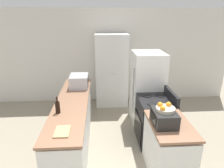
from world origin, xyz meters
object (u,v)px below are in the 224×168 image
refrigerator (147,88)px  wine_bottle (58,107)px  fruit_bowl (165,108)px  stove (154,120)px  microwave (79,81)px  pantry_cabinet (112,71)px  toaster_oven (164,118)px

refrigerator → wine_bottle: bearing=-145.3°
refrigerator → wine_bottle: refrigerator is taller
refrigerator → wine_bottle: (-1.77, -1.23, 0.18)m
refrigerator → fruit_bowl: 1.71m
stove → microwave: microwave is taller
pantry_cabinet → wine_bottle: bearing=-114.5°
stove → refrigerator: (0.01, 0.81, 0.37)m
wine_bottle → microwave: bearing=78.9°
stove → microwave: size_ratio=2.19×
pantry_cabinet → toaster_oven: pantry_cabinet is taller
microwave → wine_bottle: (-0.24, -1.23, -0.03)m
refrigerator → toaster_oven: size_ratio=3.90×
wine_bottle → toaster_oven: wine_bottle is taller
toaster_oven → fruit_bowl: fruit_bowl is taller
pantry_cabinet → refrigerator: 1.27m
microwave → fruit_bowl: 2.18m
pantry_cabinet → microwave: 1.28m
refrigerator → stove: bearing=-91.0°
microwave → toaster_oven: bearing=-50.7°
wine_bottle → fruit_bowl: fruit_bowl is taller
pantry_cabinet → fruit_bowl: 2.76m
stove → fruit_bowl: size_ratio=3.81×
pantry_cabinet → stove: (0.74, -1.83, -0.52)m
fruit_bowl → pantry_cabinet: bearing=102.8°
pantry_cabinet → fruit_bowl: bearing=-77.2°
pantry_cabinet → wine_bottle: 2.47m
fruit_bowl → refrigerator: bearing=85.2°
stove → refrigerator: size_ratio=0.64×
pantry_cabinet → toaster_oven: 2.77m
pantry_cabinet → stove: 2.04m
pantry_cabinet → refrigerator: pantry_cabinet is taller
microwave → fruit_bowl: size_ratio=1.74×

